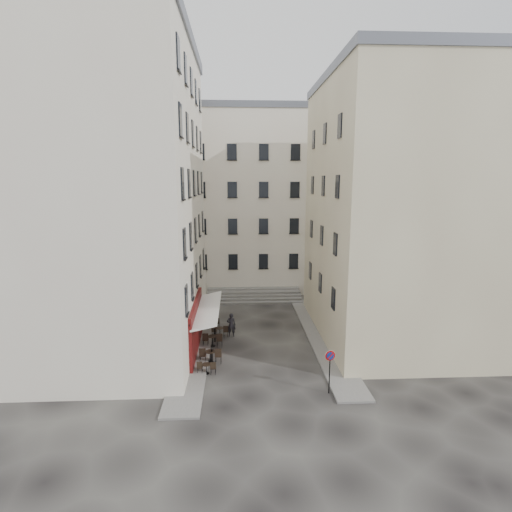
{
  "coord_description": "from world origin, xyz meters",
  "views": [
    {
      "loc": [
        -1.63,
        -24.57,
        11.37
      ],
      "look_at": [
        -0.23,
        4.0,
        5.94
      ],
      "focal_mm": 28.0,
      "sensor_mm": 36.0,
      "label": 1
    }
  ],
  "objects": [
    {
      "name": "sidewalk_left",
      "position": [
        -4.5,
        4.0,
        0.06
      ],
      "size": [
        2.0,
        22.0,
        0.12
      ],
      "primitive_type": "cube",
      "color": "slate",
      "rests_on": "ground"
    },
    {
      "name": "bollard_mid",
      "position": [
        -3.25,
        2.5,
        0.53
      ],
      "size": [
        0.12,
        0.12,
        0.98
      ],
      "color": "black",
      "rests_on": "ground"
    },
    {
      "name": "cafe_storefront",
      "position": [
        -4.32,
        1.0,
        1.88
      ],
      "size": [
        1.74,
        7.3,
        3.5
      ],
      "color": "#490A0E",
      "rests_on": "ground"
    },
    {
      "name": "bistro_table_c",
      "position": [
        -3.37,
        1.64,
        0.49
      ],
      "size": [
        1.37,
        0.64,
        0.97
      ],
      "color": "black",
      "rests_on": "ground"
    },
    {
      "name": "stone_steps",
      "position": [
        0.0,
        12.57,
        0.4
      ],
      "size": [
        9.0,
        3.15,
        0.8
      ],
      "color": "#5D5B58",
      "rests_on": "ground"
    },
    {
      "name": "bollard_far",
      "position": [
        -3.25,
        6.0,
        0.53
      ],
      "size": [
        0.12,
        0.12,
        0.98
      ],
      "color": "black",
      "rests_on": "ground"
    },
    {
      "name": "bistro_table_d",
      "position": [
        -2.93,
        3.4,
        0.44
      ],
      "size": [
        1.23,
        0.58,
        0.86
      ],
      "color": "black",
      "rests_on": "ground"
    },
    {
      "name": "no_parking_sign",
      "position": [
        3.3,
        -4.89,
        1.74
      ],
      "size": [
        0.56,
        0.14,
        2.46
      ],
      "rotation": [
        0.0,
        0.0,
        0.15
      ],
      "color": "black",
      "rests_on": "ground"
    },
    {
      "name": "pedestrian",
      "position": [
        -2.09,
        3.43,
        0.9
      ],
      "size": [
        0.66,
        0.44,
        1.79
      ],
      "primitive_type": "imported",
      "rotation": [
        0.0,
        0.0,
        3.12
      ],
      "color": "black",
      "rests_on": "ground"
    },
    {
      "name": "bollard_near",
      "position": [
        -3.25,
        -1.0,
        0.53
      ],
      "size": [
        0.12,
        0.12,
        0.98
      ],
      "color": "black",
      "rests_on": "ground"
    },
    {
      "name": "bistro_table_b",
      "position": [
        -3.35,
        -0.9,
        0.51
      ],
      "size": [
        1.41,
        0.66,
        0.99
      ],
      "color": "black",
      "rests_on": "ground"
    },
    {
      "name": "building_left",
      "position": [
        -10.5,
        3.0,
        10.31
      ],
      "size": [
        12.2,
        16.2,
        20.6
      ],
      "color": "beige",
      "rests_on": "ground"
    },
    {
      "name": "building_right",
      "position": [
        10.5,
        3.5,
        9.31
      ],
      "size": [
        12.2,
        14.2,
        18.6
      ],
      "color": "tan",
      "rests_on": "ground"
    },
    {
      "name": "building_back",
      "position": [
        -1.0,
        19.0,
        9.31
      ],
      "size": [
        18.2,
        10.2,
        18.6
      ],
      "color": "beige",
      "rests_on": "ground"
    },
    {
      "name": "bistro_table_a",
      "position": [
        -3.49,
        -2.37,
        0.41
      ],
      "size": [
        1.13,
        0.53,
        0.8
      ],
      "color": "black",
      "rests_on": "ground"
    },
    {
      "name": "sidewalk_right",
      "position": [
        4.5,
        3.0,
        0.06
      ],
      "size": [
        2.0,
        18.0,
        0.12
      ],
      "primitive_type": "cube",
      "color": "slate",
      "rests_on": "ground"
    },
    {
      "name": "bistro_table_e",
      "position": [
        -3.6,
        5.3,
        0.41
      ],
      "size": [
        1.13,
        0.53,
        0.8
      ],
      "color": "black",
      "rests_on": "ground"
    },
    {
      "name": "ground",
      "position": [
        0.0,
        0.0,
        0.0
      ],
      "size": [
        90.0,
        90.0,
        0.0
      ],
      "primitive_type": "plane",
      "color": "black",
      "rests_on": "ground"
    }
  ]
}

